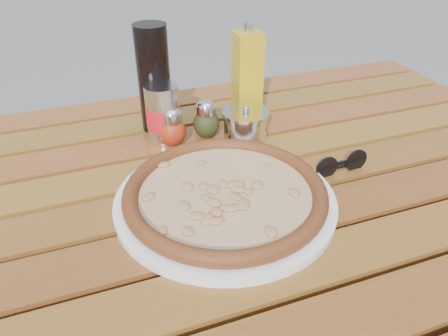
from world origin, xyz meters
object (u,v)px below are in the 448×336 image
object	(u,v)px
dark_bottle	(154,79)
parmesan_tin	(246,124)
table	(228,222)
pizza	(225,193)
soda_can	(163,114)
sunglasses	(341,165)
pepper_shaker	(172,128)
olive_oil_cruet	(247,76)
oregano_shaker	(206,120)
plate	(225,200)

from	to	relation	value
dark_bottle	parmesan_tin	bearing A→B (deg)	-34.03
table	pizza	bearing A→B (deg)	-117.03
dark_bottle	soda_can	bearing A→B (deg)	-90.60
dark_bottle	sunglasses	xyz separation A→B (m)	(0.27, -0.29, -0.09)
pepper_shaker	sunglasses	size ratio (longest dim) A/B	0.75
pepper_shaker	parmesan_tin	xyz separation A→B (m)	(0.15, -0.02, -0.01)
soda_can	olive_oil_cruet	distance (m)	0.21
pepper_shaker	oregano_shaker	size ratio (longest dim) A/B	1.00
pizza	parmesan_tin	xyz separation A→B (m)	(0.12, 0.20, 0.01)
table	pizza	distance (m)	0.11
pizza	sunglasses	distance (m)	0.23
table	soda_can	distance (m)	0.25
dark_bottle	olive_oil_cruet	bearing A→B (deg)	-4.92
dark_bottle	pepper_shaker	bearing A→B (deg)	-82.86
olive_oil_cruet	parmesan_tin	bearing A→B (deg)	-113.60
pizza	sunglasses	size ratio (longest dim) A/B	3.18
pizza	soda_can	size ratio (longest dim) A/B	2.91
oregano_shaker	sunglasses	bearing A→B (deg)	-48.90
pepper_shaker	parmesan_tin	size ratio (longest dim) A/B	0.68
soda_can	plate	bearing A→B (deg)	-80.56
soda_can	sunglasses	bearing A→B (deg)	-39.98
sunglasses	olive_oil_cruet	bearing A→B (deg)	101.91
oregano_shaker	table	bearing A→B (deg)	-97.42
soda_can	dark_bottle	bearing A→B (deg)	89.40
table	soda_can	bearing A→B (deg)	106.47
oregano_shaker	dark_bottle	bearing A→B (deg)	138.20
parmesan_tin	sunglasses	bearing A→B (deg)	-58.43
olive_oil_cruet	plate	bearing A→B (deg)	-118.77
pepper_shaker	parmesan_tin	world-z (taller)	pepper_shaker
oregano_shaker	olive_oil_cruet	distance (m)	0.14
table	oregano_shaker	world-z (taller)	oregano_shaker
pizza	dark_bottle	xyz separation A→B (m)	(-0.04, 0.31, 0.09)
plate	oregano_shaker	distance (m)	0.24
oregano_shaker	parmesan_tin	xyz separation A→B (m)	(0.07, -0.03, -0.01)
pizza	pepper_shaker	size ratio (longest dim) A/B	4.26
dark_bottle	olive_oil_cruet	xyz separation A→B (m)	(0.20, -0.02, -0.01)
pepper_shaker	oregano_shaker	xyz separation A→B (m)	(0.07, 0.01, 0.00)
olive_oil_cruet	pizza	bearing A→B (deg)	-118.77
oregano_shaker	pizza	bearing A→B (deg)	-101.04
dark_bottle	sunglasses	world-z (taller)	dark_bottle
olive_oil_cruet	pepper_shaker	bearing A→B (deg)	-159.93
dark_bottle	parmesan_tin	xyz separation A→B (m)	(0.16, -0.11, -0.08)
soda_can	sunglasses	distance (m)	0.36
pizza	olive_oil_cruet	distance (m)	0.34
pepper_shaker	olive_oil_cruet	xyz separation A→B (m)	(0.19, 0.07, 0.06)
table	oregano_shaker	xyz separation A→B (m)	(0.02, 0.19, 0.11)
plate	olive_oil_cruet	size ratio (longest dim) A/B	1.71
parmesan_tin	plate	bearing A→B (deg)	-120.96
table	parmesan_tin	bearing A→B (deg)	58.11
table	plate	bearing A→B (deg)	-117.03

